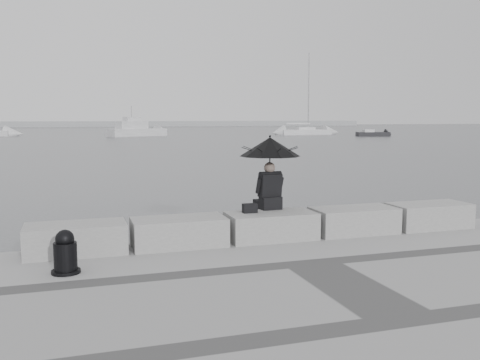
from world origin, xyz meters
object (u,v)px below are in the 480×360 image
object	(u,v)px
seated_person	(270,156)
mooring_bollard	(65,255)
sailboat_right	(305,131)
small_motorboat	(373,134)
motor_cruiser	(137,130)

from	to	relation	value
seated_person	mooring_bollard	distance (m)	4.15
mooring_bollard	sailboat_right	bearing A→B (deg)	62.80
seated_person	mooring_bollard	world-z (taller)	seated_person
sailboat_right	small_motorboat	xyz separation A→B (m)	(6.51, -9.35, -0.20)
motor_cruiser	mooring_bollard	bearing A→B (deg)	-119.38
seated_person	motor_cruiser	bearing A→B (deg)	81.45
sailboat_right	small_motorboat	size ratio (longest dim) A/B	2.61
motor_cruiser	small_motorboat	size ratio (longest dim) A/B	1.80
seated_person	sailboat_right	size ratio (longest dim) A/B	0.11
mooring_bollard	sailboat_right	size ratio (longest dim) A/B	0.05
mooring_bollard	small_motorboat	world-z (taller)	mooring_bollard
seated_person	sailboat_right	distance (m)	75.70
seated_person	small_motorboat	bearing A→B (deg)	53.12
seated_person	motor_cruiser	world-z (taller)	motor_cruiser
mooring_bollard	seated_person	bearing A→B (deg)	22.08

